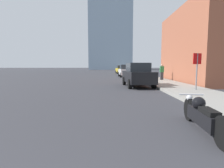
% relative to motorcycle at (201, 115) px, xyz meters
% --- Properties ---
extents(sidewalk, '(2.80, 240.00, 0.15)m').
position_rel_motorcycle_xyz_m(sidewalk, '(2.32, 35.69, -0.29)').
color(sidewalk, gray).
rests_on(sidewalk, ground_plane).
extents(distant_tower, '(19.87, 19.87, 55.06)m').
position_rel_motorcycle_xyz_m(distant_tower, '(-2.69, 85.11, 27.16)').
color(distant_tower, '#8CA5BC').
rests_on(distant_tower, ground_plane).
extents(motorcycle, '(0.62, 2.28, 0.74)m').
position_rel_motorcycle_xyz_m(motorcycle, '(0.00, 0.00, 0.00)').
color(motorcycle, black).
rests_on(motorcycle, ground_plane).
extents(parked_car_black, '(2.04, 4.03, 1.70)m').
position_rel_motorcycle_xyz_m(parked_car_black, '(-0.17, 8.76, 0.48)').
color(parked_car_black, black).
rests_on(parked_car_black, ground_plane).
extents(parked_car_white, '(2.02, 4.12, 1.71)m').
position_rel_motorcycle_xyz_m(parked_car_white, '(-0.10, 20.66, 0.49)').
color(parked_car_white, silver).
rests_on(parked_car_white, ground_plane).
extents(parked_car_yellow, '(2.18, 4.66, 1.68)m').
position_rel_motorcycle_xyz_m(parked_car_yellow, '(-0.18, 32.34, 0.48)').
color(parked_car_yellow, gold).
rests_on(parked_car_yellow, ground_plane).
extents(stop_sign, '(0.57, 0.26, 2.03)m').
position_rel_motorcycle_xyz_m(stop_sign, '(2.73, 5.98, 1.17)').
color(stop_sign, slate).
rests_on(stop_sign, sidewalk).
extents(pedestrian, '(0.36, 0.22, 1.55)m').
position_rel_motorcycle_xyz_m(pedestrian, '(2.86, 13.30, 0.56)').
color(pedestrian, '#38383D').
rests_on(pedestrian, sidewalk).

